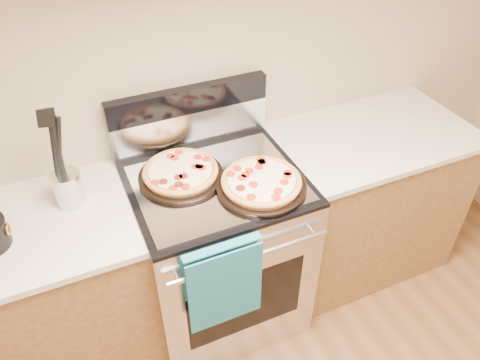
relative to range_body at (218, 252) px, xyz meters
name	(u,v)px	position (x,y,z in m)	size (l,w,h in m)	color
wall_back	(183,57)	(0.00, 0.35, 0.90)	(4.00, 4.00, 0.00)	tan
range_body	(218,252)	(0.00, 0.00, 0.00)	(0.76, 0.68, 0.90)	#B7B7BC
oven_window	(246,303)	(0.00, -0.34, 0.00)	(0.56, 0.01, 0.40)	black
cooktop	(215,182)	(0.00, 0.00, 0.46)	(0.76, 0.68, 0.02)	black
backsplash_lower	(191,128)	(0.00, 0.31, 0.56)	(0.76, 0.06, 0.18)	silver
backsplash_upper	(189,100)	(0.00, 0.31, 0.71)	(0.76, 0.06, 0.12)	black
oven_handle	(251,257)	(0.00, -0.38, 0.35)	(0.03, 0.03, 0.70)	silver
dish_towel	(223,283)	(-0.12, -0.38, 0.25)	(0.32, 0.05, 0.42)	#19817A
foil_sheet	(218,183)	(0.00, -0.03, 0.47)	(0.70, 0.55, 0.01)	gray
cabinet_left	(35,308)	(-0.88, 0.03, -0.01)	(1.00, 0.62, 0.88)	brown
countertop_left	(3,238)	(-0.88, 0.03, 0.45)	(1.02, 0.64, 0.03)	beige
cabinet_right	(360,203)	(0.88, 0.03, -0.01)	(1.00, 0.62, 0.88)	brown
countertop_right	(374,136)	(0.88, 0.03, 0.45)	(1.02, 0.64, 0.03)	beige
pepperoni_pizza_back	(181,173)	(-0.13, 0.07, 0.50)	(0.37, 0.37, 0.05)	#A56632
pepperoni_pizza_front	(261,183)	(0.16, -0.14, 0.50)	(0.38, 0.38, 0.05)	#A56632
utensil_crock	(69,188)	(-0.60, 0.12, 0.53)	(0.12, 0.12, 0.15)	silver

